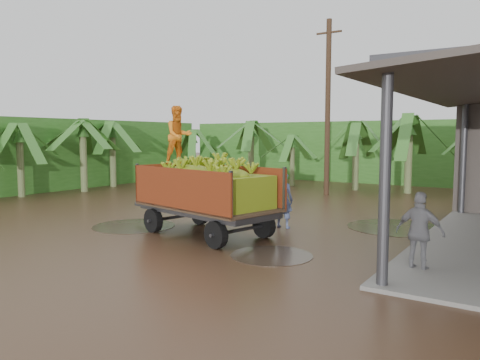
% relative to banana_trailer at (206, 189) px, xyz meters
% --- Properties ---
extents(ground, '(100.00, 100.00, 0.00)m').
position_rel_banana_trailer_xyz_m(ground, '(0.13, 1.75, -1.27)').
color(ground, black).
rests_on(ground, ground).
extents(hedge_north, '(22.00, 3.00, 3.60)m').
position_rel_banana_trailer_xyz_m(hedge_north, '(-1.87, 17.75, 0.53)').
color(hedge_north, '#2D661E').
rests_on(hedge_north, ground).
extents(hedge_west, '(3.00, 18.00, 3.60)m').
position_rel_banana_trailer_xyz_m(hedge_west, '(-13.87, 5.75, 0.53)').
color(hedge_west, '#2D661E').
rests_on(hedge_west, ground).
extents(banana_trailer, '(5.75, 2.82, 3.60)m').
position_rel_banana_trailer_xyz_m(banana_trailer, '(0.00, 0.00, 0.00)').
color(banana_trailer, '#9F3716').
rests_on(banana_trailer, ground).
extents(man_blue, '(0.62, 0.41, 1.68)m').
position_rel_banana_trailer_xyz_m(man_blue, '(1.32, 2.05, -0.43)').
color(man_blue, '#667DBB').
rests_on(man_blue, ground).
extents(man_grey, '(0.98, 0.47, 1.62)m').
position_rel_banana_trailer_xyz_m(man_grey, '(5.75, -0.52, -0.45)').
color(man_grey, slate).
rests_on(man_grey, ground).
extents(utility_pole, '(1.20, 0.24, 7.99)m').
position_rel_banana_trailer_xyz_m(utility_pole, '(-0.69, 10.17, 2.78)').
color(utility_pole, '#47301E').
rests_on(utility_pole, ground).
extents(banana_plants, '(24.13, 20.78, 3.83)m').
position_rel_banana_trailer_xyz_m(banana_plants, '(-4.48, 8.32, 0.51)').
color(banana_plants, '#2D661E').
rests_on(banana_plants, ground).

